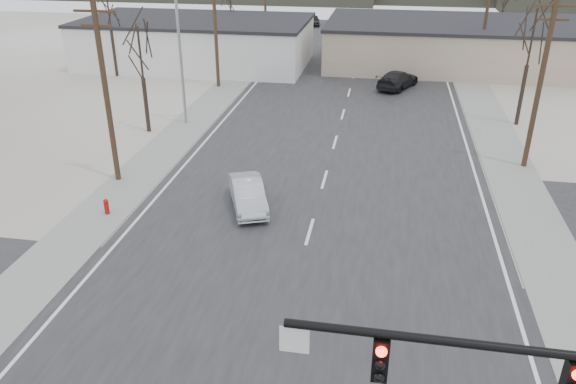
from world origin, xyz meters
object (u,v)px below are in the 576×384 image
(sedan_crossing, at_px, (248,194))
(car_far_b, at_px, (314,20))
(car_far_a, at_px, (398,79))
(fire_hydrant, at_px, (106,207))

(sedan_crossing, xyz_separation_m, car_far_b, (-4.03, 55.04, -0.06))
(car_far_a, xyz_separation_m, car_far_b, (-11.48, 30.83, -0.09))
(fire_hydrant, height_order, car_far_a, car_far_a)
(sedan_crossing, distance_m, car_far_a, 25.33)
(fire_hydrant, distance_m, car_far_a, 29.77)
(fire_hydrant, xyz_separation_m, car_far_a, (14.20, 26.17, 0.34))
(sedan_crossing, bearing_deg, fire_hydrant, 174.77)
(fire_hydrant, bearing_deg, car_far_a, 61.51)
(sedan_crossing, xyz_separation_m, car_far_a, (7.45, 24.21, 0.03))
(sedan_crossing, relative_size, car_far_a, 0.85)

